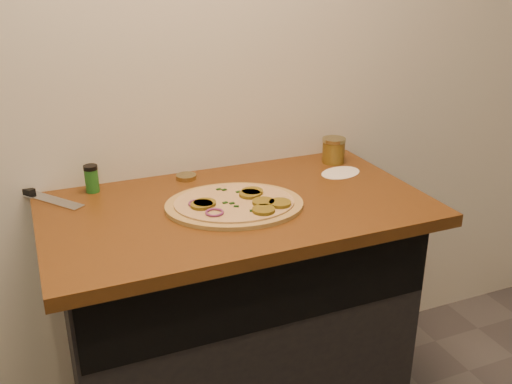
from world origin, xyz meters
name	(u,v)px	position (x,y,z in m)	size (l,w,h in m)	color
cabinet	(235,322)	(0.00, 1.45, 0.43)	(1.10, 0.60, 0.86)	black
countertop	(236,208)	(0.00, 1.42, 0.88)	(1.20, 0.70, 0.04)	#613612
pizza	(235,204)	(-0.02, 1.39, 0.91)	(0.52, 0.52, 0.03)	tan
chefs_knife	(35,194)	(-0.58, 1.72, 0.91)	(0.23, 0.30, 0.02)	#B7BAC1
mason_jar_lid	(186,177)	(-0.09, 1.68, 0.91)	(0.07, 0.07, 0.02)	#9D905B
salsa_jar	(334,150)	(0.47, 1.64, 0.95)	(0.09, 0.09, 0.09)	maroon
spice_shaker	(92,179)	(-0.40, 1.69, 0.95)	(0.05, 0.05, 0.09)	#206520
flour_spill	(341,173)	(0.44, 1.53, 0.90)	(0.16, 0.16, 0.00)	white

